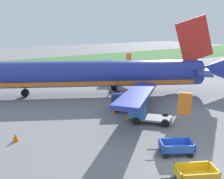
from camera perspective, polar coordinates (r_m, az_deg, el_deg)
ground_plane at (r=18.60m, az=18.54°, el=-16.90°), size 220.00×220.00×0.00m
grass_strip at (r=62.03m, az=-20.51°, el=5.36°), size 220.00×28.00×0.06m
airplane at (r=33.26m, az=-1.58°, el=3.79°), size 34.86×28.84×11.34m
baggage_cart_second_in_row at (r=16.48m, az=19.99°, el=-19.12°), size 3.50×2.38×1.07m
baggage_cart_third_in_row at (r=19.15m, az=15.59°, el=-13.59°), size 3.45×2.46×1.07m
service_truck_beside_carts at (r=24.31m, az=7.47°, el=-5.49°), size 4.42×4.46×2.10m
traffic_cone_near_plane at (r=25.01m, az=3.97°, el=-6.72°), size 0.47×0.47×0.62m
traffic_cone_mid_apron at (r=22.19m, az=-22.77°, el=-10.80°), size 0.55×0.55×0.72m
traffic_cone_by_carts at (r=26.71m, az=0.38°, el=-5.25°), size 0.45×0.45×0.60m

